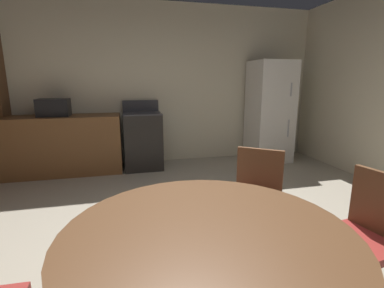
{
  "coord_description": "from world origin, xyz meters",
  "views": [
    {
      "loc": [
        -0.56,
        -1.96,
        1.41
      ],
      "look_at": [
        0.13,
        0.88,
        0.75
      ],
      "focal_mm": 26.04,
      "sensor_mm": 36.0,
      "label": 1
    }
  ],
  "objects": [
    {
      "name": "ground_plane",
      "position": [
        0.0,
        0.0,
        0.0
      ],
      "size": [
        14.0,
        14.0,
        0.0
      ],
      "primitive_type": "plane",
      "color": "#A89E89"
    },
    {
      "name": "wall_back",
      "position": [
        0.0,
        2.99,
        1.35
      ],
      "size": [
        6.03,
        0.12,
        2.7
      ],
      "primitive_type": "cube",
      "color": "beige",
      "rests_on": "ground"
    },
    {
      "name": "kitchen_counter",
      "position": [
        -1.67,
        2.59,
        0.45
      ],
      "size": [
        2.08,
        0.6,
        0.9
      ],
      "primitive_type": "cube",
      "color": "brown",
      "rests_on": "ground"
    },
    {
      "name": "oven_range",
      "position": [
        -0.28,
        2.59,
        0.47
      ],
      "size": [
        0.6,
        0.6,
        1.1
      ],
      "color": "black",
      "rests_on": "ground"
    },
    {
      "name": "refrigerator",
      "position": [
        1.96,
        2.54,
        0.88
      ],
      "size": [
        0.68,
        0.68,
        1.76
      ],
      "color": "white",
      "rests_on": "ground"
    },
    {
      "name": "microwave",
      "position": [
        -1.58,
        2.59,
        1.03
      ],
      "size": [
        0.44,
        0.32,
        0.26
      ],
      "primitive_type": "cube",
      "color": "black",
      "rests_on": "kitchen_counter"
    },
    {
      "name": "dining_table",
      "position": [
        -0.22,
        -0.89,
        0.61
      ],
      "size": [
        1.31,
        1.31,
        0.76
      ],
      "color": "brown",
      "rests_on": "ground"
    },
    {
      "name": "chair_northeast",
      "position": [
        0.44,
        -0.03,
        0.5
      ],
      "size": [
        0.56,
        0.56,
        0.87
      ],
      "rotation": [
        0.0,
        0.0,
        4.05
      ],
      "color": "brown",
      "rests_on": "ground"
    },
    {
      "name": "chair_east",
      "position": [
        0.85,
        -0.7,
        0.5
      ],
      "size": [
        0.46,
        0.46,
        0.87
      ],
      "rotation": [
        0.0,
        0.0,
        3.31
      ],
      "color": "brown",
      "rests_on": "ground"
    }
  ]
}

